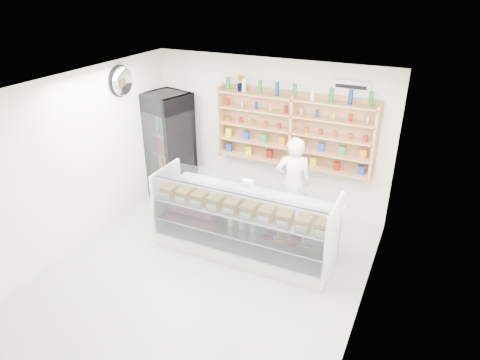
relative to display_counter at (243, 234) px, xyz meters
The scene contains 8 objects.
room 1.33m from the display_counter, 111.48° to the right, with size 5.00×5.00×5.00m.
display_counter is the anchor object (origin of this frame).
shop_worker 1.28m from the display_counter, 69.29° to the left, with size 0.61×0.40×1.68m, color white.
drinks_cooler 2.56m from the display_counter, 150.87° to the left, with size 0.92×0.91×2.11m.
wall_shelving 2.03m from the display_counter, 82.69° to the left, with size 2.84×0.28×1.33m.
potted_plant 2.67m from the display_counter, 116.35° to the left, with size 0.17×0.14×0.31m, color #1E6626.
security_mirror 3.27m from the display_counter, 169.74° to the left, with size 0.15×0.50×0.50m, color silver.
wall_sign 2.93m from the display_counter, 57.26° to the left, with size 0.62×0.03×0.20m, color white.
Camera 1 is at (2.71, -4.47, 4.09)m, focal length 32.00 mm.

